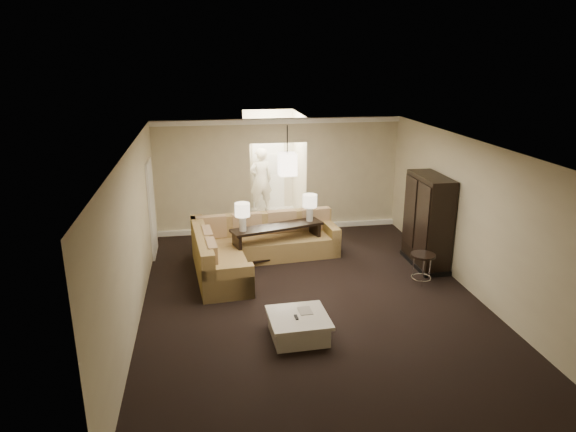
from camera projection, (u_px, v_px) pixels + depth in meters
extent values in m
plane|color=black|center=(312.00, 300.00, 9.29)|extent=(8.00, 8.00, 0.00)
cube|color=beige|center=(279.00, 175.00, 12.62)|extent=(6.00, 0.04, 2.80)
cube|color=beige|center=(397.00, 355.00, 5.10)|extent=(6.00, 0.04, 2.80)
cube|color=beige|center=(134.00, 237.00, 8.39)|extent=(0.04, 8.00, 2.80)
cube|color=beige|center=(474.00, 218.00, 9.33)|extent=(0.04, 8.00, 2.80)
cube|color=silver|center=(314.00, 147.00, 8.44)|extent=(6.00, 8.00, 0.02)
cube|color=white|center=(279.00, 121.00, 12.17)|extent=(6.00, 0.10, 0.12)
cube|color=white|center=(279.00, 227.00, 12.98)|extent=(6.00, 0.10, 0.12)
cube|color=white|center=(152.00, 209.00, 11.13)|extent=(0.05, 0.90, 2.10)
cube|color=white|center=(274.00, 217.00, 13.99)|extent=(1.40, 2.00, 0.01)
cube|color=beige|center=(247.00, 168.00, 13.45)|extent=(0.04, 2.00, 2.80)
cube|color=beige|center=(299.00, 166.00, 13.67)|extent=(0.04, 2.00, 2.80)
cube|color=beige|center=(268.00, 160.00, 14.50)|extent=(1.40, 0.04, 2.80)
cube|color=white|center=(269.00, 172.00, 14.58)|extent=(0.90, 0.05, 2.10)
cube|color=brown|center=(266.00, 247.00, 11.20)|extent=(3.20, 1.21, 0.44)
cube|color=brown|center=(224.00, 274.00, 9.83)|extent=(1.06, 1.54, 0.44)
cube|color=brown|center=(263.00, 223.00, 11.38)|extent=(3.14, 0.52, 0.48)
cube|color=brown|center=(202.00, 244.00, 10.09)|extent=(0.47, 2.52, 0.48)
cube|color=brown|center=(330.00, 237.00, 11.52)|extent=(0.29, 0.95, 0.65)
cube|color=brown|center=(228.00, 283.00, 9.22)|extent=(0.95, 0.29, 0.65)
cube|color=#A67958|center=(211.00, 227.00, 11.05)|extent=(0.66, 0.22, 0.48)
cube|color=#A67958|center=(247.00, 224.00, 11.24)|extent=(0.66, 0.22, 0.48)
cube|color=#A67958|center=(281.00, 221.00, 11.43)|extent=(0.66, 0.22, 0.48)
cube|color=#A67958|center=(315.00, 218.00, 11.61)|extent=(0.66, 0.22, 0.48)
cube|color=#A67958|center=(208.00, 241.00, 10.21)|extent=(0.22, 0.64, 0.48)
cube|color=#A67958|center=(212.00, 254.00, 9.54)|extent=(0.22, 0.64, 0.48)
cube|color=beige|center=(298.00, 328.00, 8.04)|extent=(0.86, 0.86, 0.31)
cube|color=beige|center=(299.00, 318.00, 7.98)|extent=(0.95, 0.95, 0.06)
cube|color=black|center=(296.00, 317.00, 7.92)|extent=(0.05, 0.15, 0.02)
cube|color=beige|center=(305.00, 311.00, 8.13)|extent=(0.21, 0.28, 0.01)
cube|color=black|center=(277.00, 227.00, 10.89)|extent=(2.06, 0.99, 0.05)
cube|color=black|center=(237.00, 250.00, 10.63)|extent=(0.18, 0.42, 0.73)
cube|color=black|center=(315.00, 238.00, 11.38)|extent=(0.18, 0.42, 0.73)
cube|color=black|center=(277.00, 255.00, 11.08)|extent=(1.96, 0.92, 0.04)
cube|color=black|center=(428.00, 221.00, 10.58)|extent=(0.53, 1.28, 1.93)
cube|color=black|center=(422.00, 220.00, 10.19)|extent=(0.03, 0.57, 1.47)
cube|color=black|center=(410.00, 211.00, 10.79)|extent=(0.03, 0.57, 1.47)
cube|color=black|center=(424.00, 262.00, 10.85)|extent=(0.57, 1.34, 0.09)
cylinder|color=black|center=(423.00, 255.00, 9.83)|extent=(0.47, 0.47, 0.04)
torus|color=silver|center=(421.00, 277.00, 9.97)|extent=(0.39, 0.39, 0.03)
cylinder|color=silver|center=(430.00, 268.00, 9.98)|extent=(0.03, 0.03, 0.56)
cylinder|color=silver|center=(413.00, 267.00, 10.03)|extent=(0.03, 0.03, 0.56)
cylinder|color=silver|center=(423.00, 273.00, 9.75)|extent=(0.03, 0.03, 0.56)
cylinder|color=silver|center=(243.00, 224.00, 10.51)|extent=(0.15, 0.15, 0.32)
cylinder|color=beige|center=(242.00, 210.00, 10.42)|extent=(0.31, 0.31, 0.27)
cylinder|color=silver|center=(310.00, 214.00, 11.15)|extent=(0.15, 0.15, 0.32)
cylinder|color=beige|center=(310.00, 201.00, 11.06)|extent=(0.31, 0.31, 0.27)
cylinder|color=black|center=(287.00, 139.00, 11.07)|extent=(0.02, 0.02, 0.60)
cube|color=#FEE6C6|center=(287.00, 164.00, 11.24)|extent=(0.38, 0.38, 0.48)
imported|color=beige|center=(261.00, 177.00, 14.21)|extent=(0.81, 0.63, 2.00)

